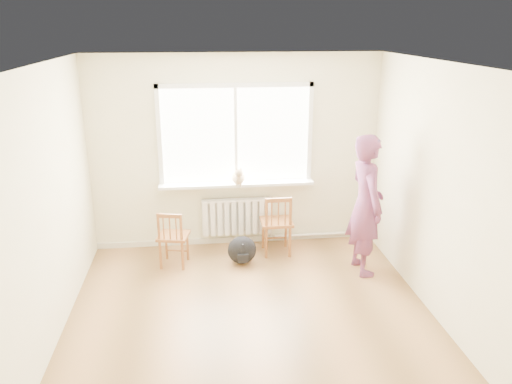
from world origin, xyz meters
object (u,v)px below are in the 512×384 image
object	(u,v)px
chair_right	(277,225)
person	(366,205)
chair_left	(173,239)
backpack	(242,250)
cat	(238,177)

from	to	relation	value
chair_right	person	size ratio (longest dim) A/B	0.48
chair_left	backpack	xyz separation A→B (m)	(0.90, -0.03, -0.20)
cat	backpack	world-z (taller)	cat
chair_right	backpack	bearing A→B (deg)	24.74
chair_left	person	xyz separation A→B (m)	(2.43, -0.40, 0.51)
chair_left	chair_right	xyz separation A→B (m)	(1.41, 0.20, 0.04)
chair_left	person	size ratio (longest dim) A/B	0.43
person	backpack	xyz separation A→B (m)	(-1.53, 0.37, -0.71)
chair_right	backpack	xyz separation A→B (m)	(-0.51, -0.23, -0.25)
person	cat	bearing A→B (deg)	55.41
chair_right	cat	xyz separation A→B (m)	(-0.50, 0.27, 0.62)
chair_right	person	distance (m)	1.28
chair_right	person	world-z (taller)	person
chair_left	chair_right	world-z (taller)	chair_right
chair_right	backpack	size ratio (longest dim) A/B	2.27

